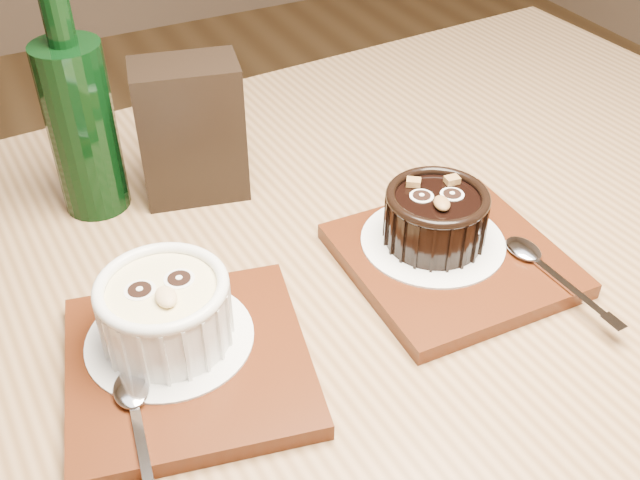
# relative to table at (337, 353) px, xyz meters

# --- Properties ---
(table) EXTENTS (1.25, 0.87, 0.75)m
(table) POSITION_rel_table_xyz_m (0.00, 0.00, 0.00)
(table) COLOR brown
(table) RESTS_ON ground
(tray_left) EXTENTS (0.21, 0.21, 0.01)m
(tray_left) POSITION_rel_table_xyz_m (-0.15, -0.04, 0.10)
(tray_left) COLOR #50210D
(tray_left) RESTS_ON table
(doily_left) EXTENTS (0.13, 0.13, 0.00)m
(doily_left) POSITION_rel_table_xyz_m (-0.16, -0.02, 0.11)
(doily_left) COLOR white
(doily_left) RESTS_ON tray_left
(ramekin_white) EXTENTS (0.10, 0.10, 0.06)m
(ramekin_white) POSITION_rel_table_xyz_m (-0.16, -0.02, 0.14)
(ramekin_white) COLOR white
(ramekin_white) RESTS_ON doily_left
(spoon_left) EXTENTS (0.04, 0.14, 0.01)m
(spoon_left) POSITION_rel_table_xyz_m (-0.20, -0.09, 0.11)
(spoon_left) COLOR silver
(spoon_left) RESTS_ON tray_left
(tray_right) EXTENTS (0.18, 0.18, 0.01)m
(tray_right) POSITION_rel_table_xyz_m (0.10, -0.03, 0.10)
(tray_right) COLOR #50210D
(tray_right) RESTS_ON table
(doily_right) EXTENTS (0.13, 0.13, 0.00)m
(doily_right) POSITION_rel_table_xyz_m (0.09, -0.01, 0.11)
(doily_right) COLOR white
(doily_right) RESTS_ON tray_right
(ramekin_dark) EXTENTS (0.09, 0.09, 0.05)m
(ramekin_dark) POSITION_rel_table_xyz_m (0.09, -0.01, 0.14)
(ramekin_dark) COLOR black
(ramekin_dark) RESTS_ON doily_right
(spoon_right) EXTENTS (0.03, 0.14, 0.01)m
(spoon_right) POSITION_rel_table_xyz_m (0.16, -0.09, 0.11)
(spoon_right) COLOR silver
(spoon_right) RESTS_ON tray_right
(condiment_stand) EXTENTS (0.11, 0.08, 0.14)m
(condiment_stand) POSITION_rel_table_xyz_m (-0.06, 0.19, 0.16)
(condiment_stand) COLOR black
(condiment_stand) RESTS_ON table
(green_bottle) EXTENTS (0.06, 0.06, 0.24)m
(green_bottle) POSITION_rel_table_xyz_m (-0.16, 0.21, 0.18)
(green_bottle) COLOR black
(green_bottle) RESTS_ON table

